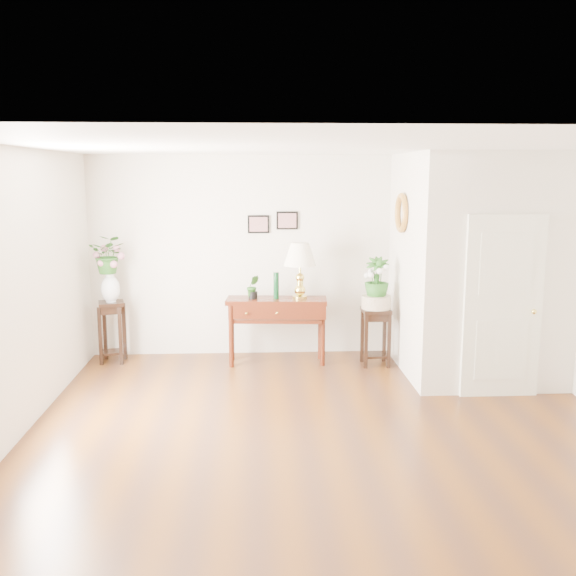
{
  "coord_description": "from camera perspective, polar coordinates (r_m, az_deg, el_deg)",
  "views": [
    {
      "loc": [
        -0.71,
        -6.2,
        2.54
      ],
      "look_at": [
        -0.32,
        1.3,
        1.2
      ],
      "focal_mm": 40.0,
      "sensor_mm": 36.0,
      "label": 1
    }
  ],
  "objects": [
    {
      "name": "floor",
      "position": [
        6.74,
        3.34,
        -12.04
      ],
      "size": [
        6.0,
        5.5,
        0.02
      ],
      "primitive_type": "cube",
      "color": "#603412",
      "rests_on": "ground"
    },
    {
      "name": "wall_back",
      "position": [
        9.05,
        1.51,
        2.87
      ],
      "size": [
        6.0,
        0.02,
        2.8
      ],
      "primitive_type": "cube",
      "color": "silver",
      "rests_on": "ground"
    },
    {
      "name": "porcelain_vase",
      "position": [
        8.93,
        -15.52,
        0.24
      ],
      "size": [
        0.27,
        0.27,
        0.43
      ],
      "primitive_type": null,
      "rotation": [
        0.0,
        0.0,
        0.1
      ],
      "color": "silver",
      "rests_on": "plant_stand_a"
    },
    {
      "name": "console_table",
      "position": [
        8.69,
        -1.02,
        -3.83
      ],
      "size": [
        1.37,
        0.55,
        0.89
      ],
      "primitive_type": "cube",
      "rotation": [
        0.0,
        0.0,
        -0.08
      ],
      "color": "#40120A",
      "rests_on": "floor"
    },
    {
      "name": "green_vase",
      "position": [
        8.56,
        -1.06,
        0.18
      ],
      "size": [
        0.07,
        0.07,
        0.35
      ],
      "primitive_type": "cylinder",
      "rotation": [
        0.0,
        0.0,
        -0.01
      ],
      "color": "#093316",
      "rests_on": "console_table"
    },
    {
      "name": "lily_arrangement",
      "position": [
        8.87,
        -15.65,
        3.01
      ],
      "size": [
        0.51,
        0.46,
        0.52
      ],
      "primitive_type": "imported",
      "rotation": [
        0.0,
        0.0,
        -0.11
      ],
      "color": "#23591B",
      "rests_on": "porcelain_vase"
    },
    {
      "name": "plant_stand_b",
      "position": [
        8.69,
        7.78,
        -4.31
      ],
      "size": [
        0.37,
        0.37,
        0.78
      ],
      "primitive_type": "cube",
      "rotation": [
        0.0,
        0.0,
        0.01
      ],
      "color": "black",
      "rests_on": "floor"
    },
    {
      "name": "wall_left",
      "position": [
        6.71,
        -22.92,
        -0.47
      ],
      "size": [
        0.02,
        5.5,
        2.8
      ],
      "primitive_type": "cube",
      "color": "silver",
      "rests_on": "ground"
    },
    {
      "name": "potted_plant",
      "position": [
        8.56,
        -3.14,
        0.03
      ],
      "size": [
        0.18,
        0.15,
        0.3
      ],
      "primitive_type": "imported",
      "rotation": [
        0.0,
        0.0,
        0.14
      ],
      "color": "#23591B",
      "rests_on": "console_table"
    },
    {
      "name": "ceramic_bowl",
      "position": [
        8.59,
        7.85,
        -1.29
      ],
      "size": [
        0.48,
        0.48,
        0.17
      ],
      "primitive_type": "cylinder",
      "rotation": [
        0.0,
        0.0,
        -0.25
      ],
      "color": "beige",
      "rests_on": "plant_stand_b"
    },
    {
      "name": "partition",
      "position": [
        8.53,
        16.25,
        2.03
      ],
      "size": [
        1.8,
        1.95,
        2.8
      ],
      "primitive_type": "cube",
      "color": "silver",
      "rests_on": "floor"
    },
    {
      "name": "wall_front",
      "position": [
        3.7,
        8.31,
        -7.9
      ],
      "size": [
        6.0,
        0.02,
        2.8
      ],
      "primitive_type": "cube",
      "color": "silver",
      "rests_on": "ground"
    },
    {
      "name": "door",
      "position": [
        7.67,
        18.56,
        -1.62
      ],
      "size": [
        0.9,
        0.05,
        2.1
      ],
      "primitive_type": "cube",
      "color": "silver",
      "rests_on": "floor"
    },
    {
      "name": "ceiling",
      "position": [
        6.25,
        3.61,
        12.49
      ],
      "size": [
        6.0,
        5.5,
        0.02
      ],
      "primitive_type": "cube",
      "color": "white",
      "rests_on": "ground"
    },
    {
      "name": "wall_ornament",
      "position": [
        8.33,
        10.03,
        6.59
      ],
      "size": [
        0.07,
        0.51,
        0.51
      ],
      "primitive_type": "torus",
      "rotation": [
        0.0,
        1.57,
        0.0
      ],
      "color": "#B17032",
      "rests_on": "partition"
    },
    {
      "name": "plant_stand_a",
      "position": [
        9.06,
        -15.33,
        -3.79
      ],
      "size": [
        0.39,
        0.39,
        0.84
      ],
      "primitive_type": "cube",
      "rotation": [
        0.0,
        0.0,
        0.24
      ],
      "color": "black",
      "rests_on": "floor"
    },
    {
      "name": "art_print_left",
      "position": [
        8.96,
        -2.64,
        5.68
      ],
      "size": [
        0.3,
        0.02,
        0.25
      ],
      "primitive_type": "cube",
      "color": "black",
      "rests_on": "wall_back"
    },
    {
      "name": "art_print_right",
      "position": [
        8.97,
        -0.07,
        6.02
      ],
      "size": [
        0.3,
        0.02,
        0.25
      ],
      "primitive_type": "cube",
      "color": "black",
      "rests_on": "wall_back"
    },
    {
      "name": "narcissus",
      "position": [
        8.53,
        7.9,
        0.84
      ],
      "size": [
        0.34,
        0.34,
        0.57
      ],
      "primitive_type": "imported",
      "rotation": [
        0.0,
        0.0,
        -0.08
      ],
      "color": "#23591B",
      "rests_on": "ceramic_bowl"
    },
    {
      "name": "table_lamp",
      "position": [
        8.55,
        1.07,
        1.39
      ],
      "size": [
        0.5,
        0.5,
        0.76
      ],
      "primitive_type": "cube",
      "rotation": [
        0.0,
        0.0,
        0.16
      ],
      "color": "#DDC858",
      "rests_on": "console_table"
    }
  ]
}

